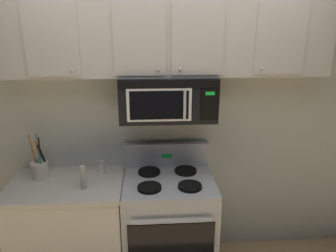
{
  "coord_description": "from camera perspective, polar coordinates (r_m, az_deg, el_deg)",
  "views": [
    {
      "loc": [
        -0.16,
        -1.94,
        2.12
      ],
      "look_at": [
        0.0,
        0.49,
        1.35
      ],
      "focal_mm": 33.69,
      "sensor_mm": 36.0,
      "label": 1
    }
  ],
  "objects": [
    {
      "name": "back_wall",
      "position": [
        2.84,
        -0.4,
        1.83
      ],
      "size": [
        5.2,
        0.1,
        2.7
      ],
      "primitive_type": "cube",
      "color": "silver",
      "rests_on": "ground_plane"
    },
    {
      "name": "stove_range",
      "position": [
        2.89,
        0.09,
        -17.33
      ],
      "size": [
        0.76,
        0.69,
        1.12
      ],
      "color": "#B7BABF",
      "rests_on": "ground_plane"
    },
    {
      "name": "over_range_microwave",
      "position": [
        2.54,
        -0.08,
        5.19
      ],
      "size": [
        0.76,
        0.43,
        0.35
      ],
      "color": "black"
    },
    {
      "name": "upper_cabinets",
      "position": [
        2.52,
        -0.13,
        15.4
      ],
      "size": [
        2.5,
        0.36,
        0.55
      ],
      "color": "#BCB7AD"
    },
    {
      "name": "counter_segment",
      "position": [
        2.98,
        -17.08,
        -17.42
      ],
      "size": [
        0.93,
        0.65,
        0.9
      ],
      "color": "white",
      "rests_on": "ground_plane"
    },
    {
      "name": "utensil_crock_cream",
      "position": [
        2.87,
        -22.21,
        -6.9
      ],
      "size": [
        0.14,
        0.14,
        0.39
      ],
      "color": "beige",
      "rests_on": "counter_segment"
    },
    {
      "name": "salt_shaker",
      "position": [
        2.81,
        -11.89,
        -7.34
      ],
      "size": [
        0.05,
        0.05,
        0.11
      ],
      "color": "white",
      "rests_on": "counter_segment"
    },
    {
      "name": "pepper_mill",
      "position": [
        2.57,
        -15.13,
        -8.98
      ],
      "size": [
        0.04,
        0.04,
        0.19
      ],
      "primitive_type": "cylinder",
      "color": "#B7B2A8",
      "rests_on": "counter_segment"
    }
  ]
}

